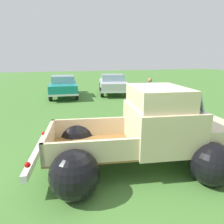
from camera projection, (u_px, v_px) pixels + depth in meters
ground_plane at (132, 165)px, 4.82m from camera, size 80.00×80.00×0.00m
vintage_pickup_truck at (149, 135)px, 4.68m from camera, size 4.88×3.40×1.96m
show_car_0 at (63, 85)px, 13.54m from camera, size 2.22×4.42×1.43m
show_car_1 at (113, 83)px, 14.66m from camera, size 2.83×4.52×1.43m
spectator_0 at (149, 92)px, 9.70m from camera, size 0.49×0.47×1.64m
lane_cone_0 at (143, 122)px, 7.11m from camera, size 0.36×0.36×0.63m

